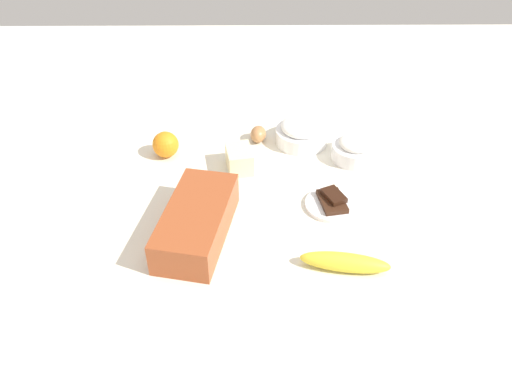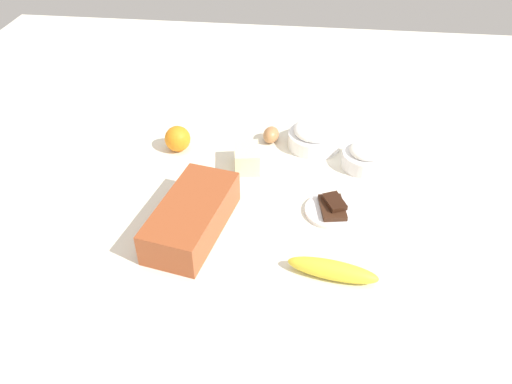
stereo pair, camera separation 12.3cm
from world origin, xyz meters
name	(u,v)px [view 1 (the left image)]	position (x,y,z in m)	size (l,w,h in m)	color
ground_plane	(256,208)	(0.00, 0.00, -0.01)	(2.40, 2.40, 0.02)	silver
loaf_pan	(197,221)	(-0.11, 0.13, 0.04)	(0.30, 0.18, 0.08)	#9E4723
flour_bowl	(355,149)	(0.20, -0.27, 0.03)	(0.13, 0.13, 0.07)	white
sugar_bowl	(302,132)	(0.28, -0.13, 0.03)	(0.15, 0.15, 0.07)	white
banana	(345,262)	(-0.21, -0.18, 0.02)	(0.19, 0.04, 0.04)	yellow
orange_fruit	(166,145)	(0.22, 0.24, 0.04)	(0.07, 0.07, 0.07)	orange
butter_block	(239,159)	(0.15, 0.04, 0.03)	(0.09, 0.06, 0.06)	#F4EDB2
egg_near_butter	(258,134)	(0.29, -0.01, 0.02)	(0.04, 0.04, 0.06)	#B17748
chocolate_plate	(332,203)	(-0.01, -0.18, 0.01)	(0.13, 0.13, 0.03)	white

